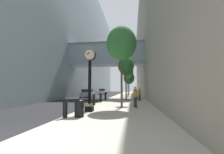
{
  "coord_description": "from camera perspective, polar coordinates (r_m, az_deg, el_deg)",
  "views": [
    {
      "loc": [
        3.96,
        -4.84,
        1.76
      ],
      "look_at": [
        0.89,
        17.83,
        3.45
      ],
      "focal_mm": 24.48,
      "sensor_mm": 36.0,
      "label": 1
    }
  ],
  "objects": [
    {
      "name": "ground_plane",
      "position": [
        32.13,
        0.63,
        -7.36
      ],
      "size": [
        110.0,
        110.0,
        0.0
      ],
      "primitive_type": "plane",
      "color": "#262628",
      "rests_on": "ground"
    },
    {
      "name": "sidewalk_right",
      "position": [
        34.89,
        6.12,
        -6.97
      ],
      "size": [
        5.93,
        80.0,
        0.14
      ],
      "primitive_type": "cube",
      "color": "beige",
      "rests_on": "ground"
    },
    {
      "name": "building_block_left",
      "position": [
        40.37,
        -15.76,
        15.58
      ],
      "size": [
        22.22,
        80.0,
        30.77
      ],
      "color": "#93A8B7",
      "rests_on": "ground"
    },
    {
      "name": "building_block_right",
      "position": [
        37.24,
        17.86,
        13.92
      ],
      "size": [
        9.0,
        80.0,
        26.45
      ],
      "color": "#A89E89",
      "rests_on": "ground"
    },
    {
      "name": "street_clock",
      "position": [
        10.99,
        -8.33,
        0.53
      ],
      "size": [
        0.84,
        0.55,
        4.59
      ],
      "color": "black",
      "rests_on": "sidewalk_right"
    },
    {
      "name": "bollard_nearest",
      "position": [
        8.94,
        -17.1,
        -10.73
      ],
      "size": [
        0.26,
        0.26,
        1.1
      ],
      "color": "black",
      "rests_on": "sidewalk_right"
    },
    {
      "name": "bollard_third",
      "position": [
        14.87,
        -6.78,
        -8.22
      ],
      "size": [
        0.26,
        0.26,
        1.1
      ],
      "color": "black",
      "rests_on": "sidewalk_right"
    },
    {
      "name": "bollard_fourth",
      "position": [
        17.92,
        -4.25,
        -7.55
      ],
      "size": [
        0.26,
        0.26,
        1.1
      ],
      "color": "black",
      "rests_on": "sidewalk_right"
    },
    {
      "name": "bollard_fifth",
      "position": [
        21.0,
        -2.45,
        -7.07
      ],
      "size": [
        0.26,
        0.26,
        1.1
      ],
      "color": "black",
      "rests_on": "sidewalk_right"
    },
    {
      "name": "street_tree_near",
      "position": [
        13.7,
        3.54,
        12.3
      ],
      "size": [
        2.61,
        2.61,
        7.04
      ],
      "color": "#333335",
      "rests_on": "sidewalk_right"
    },
    {
      "name": "street_tree_mid_near",
      "position": [
        22.31,
        5.23,
        4.12
      ],
      "size": [
        2.31,
        2.31,
        6.21
      ],
      "color": "#333335",
      "rests_on": "sidewalk_right"
    },
    {
      "name": "street_tree_mid_far",
      "position": [
        31.18,
        5.95,
        1.77
      ],
      "size": [
        2.24,
        2.24,
        6.19
      ],
      "color": "#333335",
      "rests_on": "sidewalk_right"
    },
    {
      "name": "street_tree_far",
      "position": [
        40.05,
        6.35,
        -0.33
      ],
      "size": [
        2.83,
        2.83,
        5.96
      ],
      "color": "#333335",
      "rests_on": "sidewalk_right"
    },
    {
      "name": "trash_bin",
      "position": [
        8.99,
        -12.11,
        -11.02
      ],
      "size": [
        0.53,
        0.53,
        1.05
      ],
      "color": "black",
      "rests_on": "sidewalk_right"
    },
    {
      "name": "pedestrian_walking",
      "position": [
        13.27,
        8.7,
        -7.08
      ],
      "size": [
        0.47,
        0.52,
        1.78
      ],
      "color": "#23232D",
      "rests_on": "sidewalk_right"
    },
    {
      "name": "pedestrian_by_clock",
      "position": [
        20.74,
        10.26,
        -6.24
      ],
      "size": [
        0.4,
        0.4,
        1.64
      ],
      "color": "#23232D",
      "rests_on": "sidewalk_right"
    },
    {
      "name": "car_silver_near",
      "position": [
        29.96,
        -9.11,
        -6.04
      ],
      "size": [
        1.98,
        4.5,
        1.6
      ],
      "color": "#B7BABF",
      "rests_on": "ground"
    },
    {
      "name": "car_white_mid",
      "position": [
        45.47,
        -3.49,
        -5.44
      ],
      "size": [
        2.08,
        4.66,
        1.62
      ],
      "color": "silver",
      "rests_on": "ground"
    }
  ]
}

